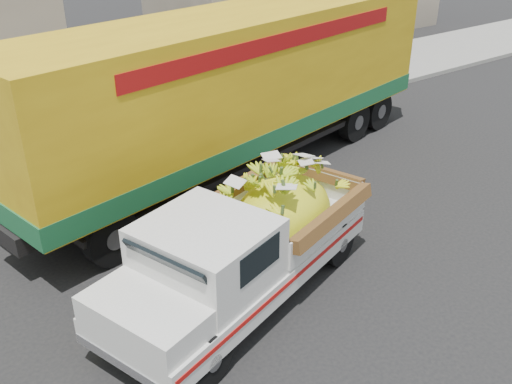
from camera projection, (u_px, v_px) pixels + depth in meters
ground at (253, 269)px, 10.39m from camera, size 100.00×100.00×0.00m
curb at (113, 157)px, 14.66m from camera, size 60.00×0.25×0.15m
sidewalk at (82, 133)px, 16.15m from camera, size 60.00×4.00×0.14m
pickup_truck at (255, 238)px, 9.51m from camera, size 5.51×3.33×1.82m
semi_trailer at (240, 87)px, 13.20m from camera, size 12.08×4.80×3.80m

